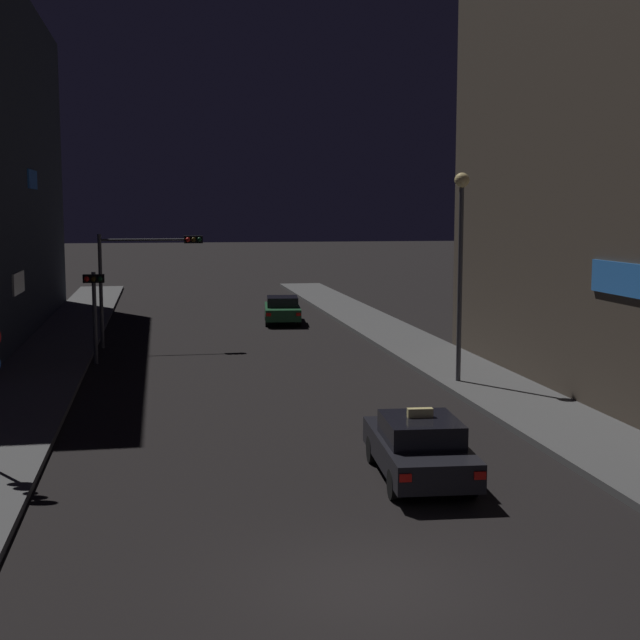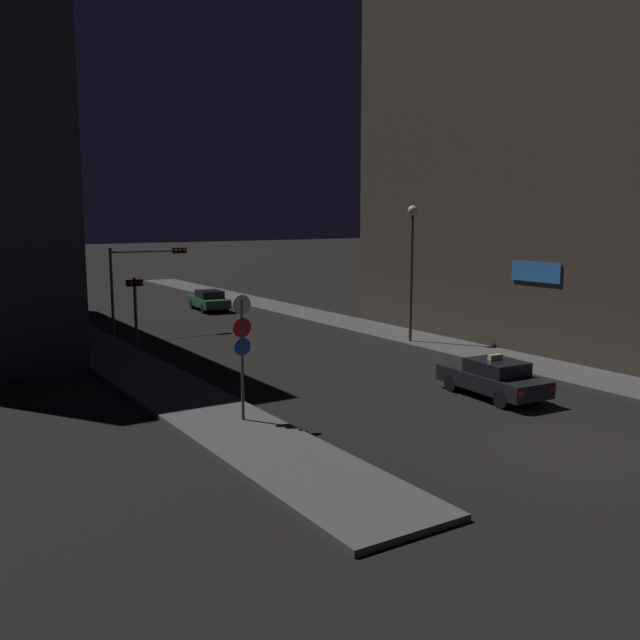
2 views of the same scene
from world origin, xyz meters
TOP-DOWN VIEW (x-y plane):
  - ground_plane at (0.00, 0.00)m, footprint 300.00×300.00m
  - sidewalk_left at (-7.57, 26.92)m, footprint 3.15×57.85m
  - sidewalk_right at (7.57, 26.92)m, footprint 3.15×57.85m
  - taxi at (2.33, 5.31)m, footprint 2.10×4.56m
  - far_car at (3.06, 32.92)m, footprint 2.26×4.61m
  - traffic_light_overhead at (-3.99, 25.83)m, footprint 4.44×0.42m
  - traffic_light_left_kerb at (-5.74, 21.81)m, footprint 0.80×0.42m
  - street_lamp_near_block at (6.66, 15.27)m, footprint 0.50×0.50m

SIDE VIEW (x-z plane):
  - ground_plane at x=0.00m, z-range 0.00..0.00m
  - sidewalk_left at x=-7.57m, z-range 0.00..0.18m
  - sidewalk_right at x=7.57m, z-range 0.00..0.18m
  - far_car at x=3.06m, z-range 0.02..1.44m
  - taxi at x=2.33m, z-range -0.07..1.55m
  - traffic_light_left_kerb at x=-5.74m, z-range 0.79..4.36m
  - traffic_light_overhead at x=-3.99m, z-range 1.14..6.05m
  - street_lamp_near_block at x=6.66m, z-range 1.42..8.41m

